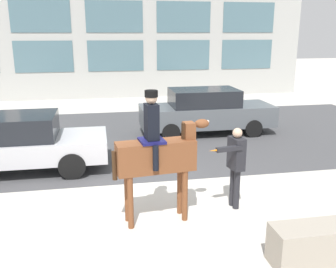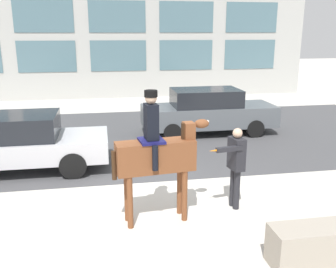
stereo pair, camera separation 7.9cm
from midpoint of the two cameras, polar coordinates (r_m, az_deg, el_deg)
The scene contains 7 objects.
ground_plane at distance 8.81m, azimuth -2.93°, elevation -8.68°, with size 80.00×80.00×0.00m, color beige.
road_surface at distance 13.27m, azimuth -5.44°, elevation -0.38°, with size 21.33×8.50×0.01m.
mounted_horse_lead at distance 7.03m, azimuth -1.37°, elevation -2.97°, with size 1.89×0.65×2.57m.
pedestrian_bystander at distance 7.80m, azimuth 10.56°, elevation -4.21°, with size 0.82×0.53×1.72m.
street_car_near_lane at distance 10.58m, azimuth -21.96°, elevation -1.15°, with size 4.68×1.85×1.52m.
street_car_far_lane at distance 13.54m, azimuth 6.25°, elevation 3.48°, with size 4.75×1.78×1.62m.
planter_ledge at distance 6.77m, azimuth 24.23°, elevation -14.95°, with size 2.09×0.56×0.65m.
Camera 2 is at (-0.90, -8.00, 3.59)m, focal length 40.00 mm.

